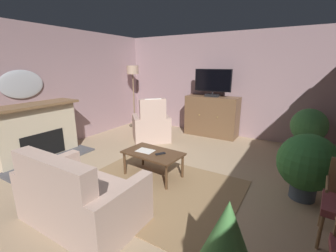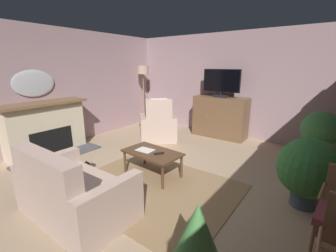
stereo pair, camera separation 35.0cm
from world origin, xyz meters
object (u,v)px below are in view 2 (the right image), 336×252
object	(u,v)px
fireplace	(46,129)
folded_newspaper	(145,150)
coffee_table	(152,154)
floor_lamp	(143,78)
wall_mirror_oval	(34,83)
potted_plant_small_fern_corner	(309,169)
tv_remote	(159,153)
tv_cabinet	(220,118)
potted_plant_leafy_by_curtain	(320,130)
sofa_floral	(73,193)
television	(221,82)
armchair_angled_to_table	(158,127)
cat	(75,167)

from	to	relation	value
fireplace	folded_newspaper	bearing A→B (deg)	12.67
coffee_table	floor_lamp	size ratio (longest dim) A/B	0.55
wall_mirror_oval	potted_plant_small_fern_corner	bearing A→B (deg)	12.49
tv_remote	potted_plant_small_fern_corner	distance (m)	2.18
coffee_table	tv_cabinet	bearing A→B (deg)	90.02
tv_remote	potted_plant_leafy_by_curtain	xyz separation A→B (m)	(2.11, 2.60, 0.16)
coffee_table	sofa_floral	bearing A→B (deg)	-93.79
television	potted_plant_small_fern_corner	bearing A→B (deg)	-44.36
television	folded_newspaper	world-z (taller)	television
television	armchair_angled_to_table	distance (m)	1.99
tv_cabinet	cat	size ratio (longest dim) A/B	2.58
sofa_floral	potted_plant_leafy_by_curtain	world-z (taller)	potted_plant_leafy_by_curtain
tv_remote	television	bearing A→B (deg)	-144.18
cat	coffee_table	bearing A→B (deg)	30.31
television	coffee_table	size ratio (longest dim) A/B	0.95
armchair_angled_to_table	tv_cabinet	bearing A→B (deg)	47.01
sofa_floral	potted_plant_leafy_by_curtain	bearing A→B (deg)	59.62
tv_cabinet	cat	distance (m)	3.80
fireplace	sofa_floral	distance (m)	2.61
cat	floor_lamp	xyz separation A→B (m)	(-1.21, 3.24, 1.41)
folded_newspaper	floor_lamp	bearing A→B (deg)	129.95
coffee_table	cat	xyz separation A→B (m)	(-1.24, -0.73, -0.31)
folded_newspaper	armchair_angled_to_table	size ratio (longest dim) A/B	0.25
potted_plant_leafy_by_curtain	wall_mirror_oval	bearing A→B (deg)	-148.18
folded_newspaper	potted_plant_small_fern_corner	distance (m)	2.49
fireplace	armchair_angled_to_table	distance (m)	2.56
cat	wall_mirror_oval	bearing A→B (deg)	173.54
armchair_angled_to_table	floor_lamp	bearing A→B (deg)	144.87
fireplace	folded_newspaper	distance (m)	2.45
tv_cabinet	floor_lamp	world-z (taller)	floor_lamp
wall_mirror_oval	floor_lamp	distance (m)	3.08
tv_remote	potted_plant_small_fern_corner	xyz separation A→B (m)	(2.10, 0.58, 0.09)
coffee_table	folded_newspaper	bearing A→B (deg)	-173.90
fireplace	coffee_table	bearing A→B (deg)	12.29
wall_mirror_oval	tv_cabinet	xyz separation A→B (m)	(2.79, 3.39, -1.00)
fireplace	tv_remote	xyz separation A→B (m)	(2.70, 0.54, -0.09)
wall_mirror_oval	tv_cabinet	world-z (taller)	wall_mirror_oval
cat	tv_remote	bearing A→B (deg)	27.00
armchair_angled_to_table	potted_plant_small_fern_corner	xyz separation A→B (m)	(3.42, -1.03, 0.20)
cat	potted_plant_small_fern_corner	bearing A→B (deg)	20.23
coffee_table	potted_plant_small_fern_corner	xyz separation A→B (m)	(2.27, 0.57, 0.15)
armchair_angled_to_table	potted_plant_small_fern_corner	distance (m)	3.58
wall_mirror_oval	tv_cabinet	size ratio (longest dim) A/B	0.61
tv_remote	armchair_angled_to_table	bearing A→B (deg)	-108.15
tv_remote	cat	distance (m)	1.62
television	tv_remote	distance (m)	2.97
coffee_table	cat	distance (m)	1.48
television	cat	distance (m)	3.97
potted_plant_leafy_by_curtain	armchair_angled_to_table	bearing A→B (deg)	-163.87
wall_mirror_oval	cat	distance (m)	2.11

